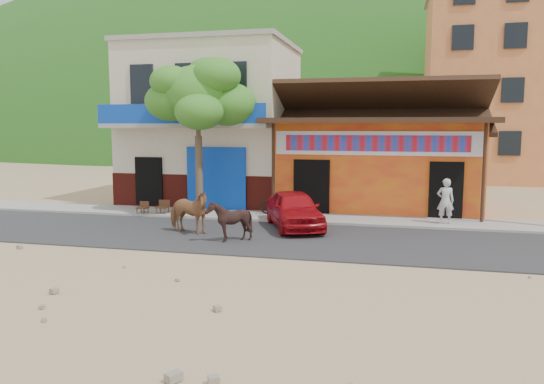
{
  "coord_description": "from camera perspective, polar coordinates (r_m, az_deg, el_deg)",
  "views": [
    {
      "loc": [
        2.94,
        -13.32,
        3.51
      ],
      "look_at": [
        -1.02,
        3.0,
        1.4
      ],
      "focal_mm": 35.0,
      "sensor_mm": 36.0,
      "label": 1
    }
  ],
  "objects": [
    {
      "name": "cow_dark",
      "position": [
        15.98,
        -4.63,
        -3.1
      ],
      "size": [
        1.27,
        1.16,
        1.26
      ],
      "primitive_type": "imported",
      "rotation": [
        0.0,
        0.0,
        -1.71
      ],
      "color": "black",
      "rests_on": "road"
    },
    {
      "name": "pedestrian",
      "position": [
        19.31,
        18.15,
        -0.93
      ],
      "size": [
        0.6,
        0.41,
        1.59
      ],
      "primitive_type": "imported",
      "rotation": [
        0.0,
        0.0,
        3.2
      ],
      "color": "silver",
      "rests_on": "sidewalk"
    },
    {
      "name": "apartment_front",
      "position": [
        37.89,
        23.21,
        10.36
      ],
      "size": [
        9.0,
        9.0,
        12.0
      ],
      "primitive_type": "cube",
      "color": "#CC723F",
      "rests_on": "ground"
    },
    {
      "name": "dance_club",
      "position": [
        23.41,
        11.32,
        2.83
      ],
      "size": [
        8.0,
        6.0,
        3.6
      ],
      "primitive_type": "cube",
      "color": "orange",
      "rests_on": "ground"
    },
    {
      "name": "tree",
      "position": [
        20.56,
        -7.91,
        6.01
      ],
      "size": [
        3.0,
        3.0,
        6.0
      ],
      "primitive_type": null,
      "color": "#2D721E",
      "rests_on": "sidewalk"
    },
    {
      "name": "cow_tan",
      "position": [
        17.34,
        -9.02,
        -2.12
      ],
      "size": [
        1.79,
        1.13,
        1.4
      ],
      "primitive_type": "imported",
      "rotation": [
        0.0,
        0.0,
        1.33
      ],
      "color": "#99643D",
      "rests_on": "road"
    },
    {
      "name": "red_car",
      "position": [
        18.04,
        2.42,
        -1.86
      ],
      "size": [
        2.9,
        4.07,
        1.29
      ],
      "primitive_type": "imported",
      "rotation": [
        0.0,
        0.0,
        0.41
      ],
      "color": "#A40B13",
      "rests_on": "road"
    },
    {
      "name": "cafe_chair_left",
      "position": [
        21.23,
        -13.78,
        -1.1
      ],
      "size": [
        0.41,
        0.41,
        0.83
      ],
      "primitive_type": null,
      "rotation": [
        0.0,
        0.0,
        -0.06
      ],
      "color": "#482B18",
      "rests_on": "sidewalk"
    },
    {
      "name": "scooter",
      "position": [
        20.24,
        0.82,
        -1.28
      ],
      "size": [
        1.65,
        0.74,
        0.84
      ],
      "primitive_type": "imported",
      "rotation": [
        0.0,
        0.0,
        1.45
      ],
      "color": "black",
      "rests_on": "sidewalk"
    },
    {
      "name": "sidewalk",
      "position": [
        19.85,
        4.93,
        -2.88
      ],
      "size": [
        60.0,
        2.0,
        0.12
      ],
      "primitive_type": "cube",
      "color": "gray",
      "rests_on": "ground"
    },
    {
      "name": "road",
      "position": [
        16.47,
        3.06,
        -5.09
      ],
      "size": [
        60.0,
        5.0,
        0.04
      ],
      "primitive_type": "cube",
      "color": "#28282B",
      "rests_on": "ground"
    },
    {
      "name": "cafe_building",
      "position": [
        24.8,
        -6.3,
        7.1
      ],
      "size": [
        7.0,
        6.0,
        7.0
      ],
      "primitive_type": "cube",
      "color": "beige",
      "rests_on": "ground"
    },
    {
      "name": "cafe_chair_right",
      "position": [
        20.99,
        -11.72,
        -0.97
      ],
      "size": [
        0.45,
        0.45,
        0.95
      ],
      "primitive_type": null,
      "rotation": [
        0.0,
        0.0,
        0.02
      ],
      "color": "#50311A",
      "rests_on": "sidewalk"
    },
    {
      "name": "hillside",
      "position": [
        83.81,
        11.86,
        12.83
      ],
      "size": [
        100.0,
        40.0,
        24.0
      ],
      "primitive_type": "ellipsoid",
      "color": "#194C14",
      "rests_on": "ground"
    },
    {
      "name": "ground",
      "position": [
        14.09,
        1.18,
        -7.27
      ],
      "size": [
        120.0,
        120.0,
        0.0
      ],
      "primitive_type": "plane",
      "color": "#9E825B",
      "rests_on": "ground"
    }
  ]
}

